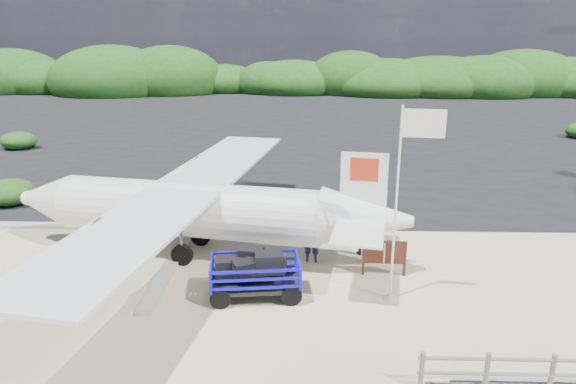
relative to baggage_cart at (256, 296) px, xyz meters
The scene contains 11 objects.
ground 1.46m from the baggage_cart, 29.64° to the left, with size 160.00×160.00×0.00m, color beige.
asphalt_apron 30.75m from the baggage_cart, 87.63° to the left, with size 90.00×50.00×0.04m, color #B2B2B2, non-canonical shape.
lagoon 8.04m from the baggage_cart, 163.96° to the left, with size 9.00×7.00×0.40m, color #B2B2B2, non-canonical shape.
vegetation_band 55.74m from the baggage_cart, 88.70° to the left, with size 124.00×8.00×4.40m, color #B2B2B2, non-canonical shape.
baggage_cart is the anchor object (origin of this frame).
flagpole 4.24m from the baggage_cart, ahead, with size 1.22×0.51×6.09m, color white, non-canonical shape.
signboard 4.56m from the baggage_cart, 20.70° to the left, with size 1.59×0.15×1.31m, color #4C2115, non-canonical shape.
crew_a 3.33m from the baggage_cart, 56.06° to the left, with size 0.64×0.42×1.75m, color #131A48.
crew_b 5.14m from the baggage_cart, 42.03° to the left, with size 0.87×0.68×1.80m, color #131A48.
aircraft_large 27.35m from the baggage_cart, 62.07° to the left, with size 17.93×17.93×5.38m, color #B2B2B2, non-canonical shape.
aircraft_small 37.59m from the baggage_cart, 100.41° to the left, with size 6.71×6.71×2.42m, color #B2B2B2, non-canonical shape.
Camera 1 is at (0.18, -15.22, 8.08)m, focal length 32.00 mm.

